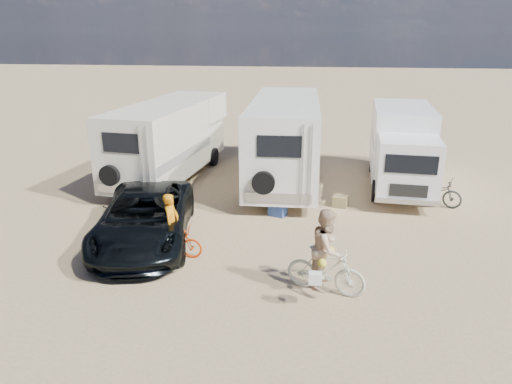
# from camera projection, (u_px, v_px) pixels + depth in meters

# --- Properties ---
(ground) EXTENTS (140.00, 140.00, 0.00)m
(ground) POSITION_uv_depth(u_px,v_px,m) (282.00, 266.00, 12.21)
(ground) COLOR tan
(ground) RESTS_ON ground
(rv_main) EXTENTS (2.70, 8.14, 3.29)m
(rv_main) POSITION_uv_depth(u_px,v_px,m) (285.00, 142.00, 18.49)
(rv_main) COLOR white
(rv_main) RESTS_ON ground
(rv_left) EXTENTS (3.26, 7.71, 3.08)m
(rv_left) POSITION_uv_depth(u_px,v_px,m) (170.00, 141.00, 18.98)
(rv_left) COLOR white
(rv_left) RESTS_ON ground
(box_truck) EXTENTS (2.65, 6.43, 3.00)m
(box_truck) POSITION_uv_depth(u_px,v_px,m) (402.00, 149.00, 17.90)
(box_truck) COLOR white
(box_truck) RESTS_ON ground
(dark_suv) EXTENTS (3.47, 5.78, 1.50)m
(dark_suv) POSITION_uv_depth(u_px,v_px,m) (145.00, 217.00, 13.39)
(dark_suv) COLOR black
(dark_suv) RESTS_ON ground
(bike_man) EXTENTS (1.70, 0.70, 0.87)m
(bike_man) POSITION_uv_depth(u_px,v_px,m) (173.00, 241.00, 12.62)
(bike_man) COLOR #C23305
(bike_man) RESTS_ON ground
(bike_woman) EXTENTS (1.94, 1.04, 1.12)m
(bike_woman) POSITION_uv_depth(u_px,v_px,m) (326.00, 270.00, 10.82)
(bike_woman) COLOR beige
(bike_woman) RESTS_ON ground
(rider_man) EXTENTS (0.42, 0.61, 1.60)m
(rider_man) POSITION_uv_depth(u_px,v_px,m) (172.00, 229.00, 12.50)
(rider_man) COLOR orange
(rider_man) RESTS_ON ground
(rider_woman) EXTENTS (0.95, 1.08, 1.89)m
(rider_woman) POSITION_uv_depth(u_px,v_px,m) (327.00, 256.00, 10.69)
(rider_woman) COLOR tan
(rider_woman) RESTS_ON ground
(bike_parked) EXTENTS (2.00, 1.45, 1.00)m
(bike_parked) POSITION_uv_depth(u_px,v_px,m) (434.00, 191.00, 16.33)
(bike_parked) COLOR #252725
(bike_parked) RESTS_ON ground
(cooler) EXTENTS (0.65, 0.56, 0.43)m
(cooler) POSITION_uv_depth(u_px,v_px,m) (278.00, 209.00, 15.47)
(cooler) COLOR #2A478D
(cooler) RESTS_ON ground
(crate) EXTENTS (0.59, 0.59, 0.39)m
(crate) POSITION_uv_depth(u_px,v_px,m) (341.00, 201.00, 16.28)
(crate) COLOR olive
(crate) RESTS_ON ground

